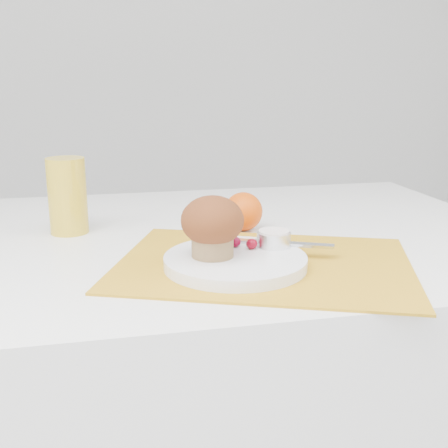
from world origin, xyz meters
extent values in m
cube|color=white|center=(0.00, 0.05, 0.38)|extent=(1.20, 0.80, 0.75)
cube|color=gold|center=(0.07, -0.14, 0.75)|extent=(0.53, 0.47, 0.00)
cylinder|color=white|center=(0.02, -0.15, 0.76)|extent=(0.27, 0.27, 0.02)
cylinder|color=silver|center=(0.09, -0.12, 0.78)|extent=(0.07, 0.07, 0.02)
cylinder|color=white|center=(0.09, -0.12, 0.79)|extent=(0.06, 0.06, 0.01)
ellipsoid|color=#570217|center=(0.03, -0.11, 0.78)|extent=(0.02, 0.02, 0.02)
ellipsoid|color=#57020E|center=(0.05, -0.13, 0.78)|extent=(0.02, 0.02, 0.02)
cube|color=#B9BCC3|center=(0.09, -0.11, 0.77)|extent=(0.18, 0.09, 0.00)
sphere|color=#E95408|center=(0.08, 0.06, 0.79)|extent=(0.07, 0.07, 0.07)
cylinder|color=yellow|center=(-0.24, 0.11, 0.82)|extent=(0.08, 0.08, 0.14)
cylinder|color=olive|center=(-0.02, -0.15, 0.79)|extent=(0.08, 0.08, 0.03)
ellipsoid|color=#3E1A0B|center=(-0.02, -0.15, 0.83)|extent=(0.09, 0.09, 0.07)
camera|label=1|loc=(-0.17, -0.93, 1.03)|focal=45.00mm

